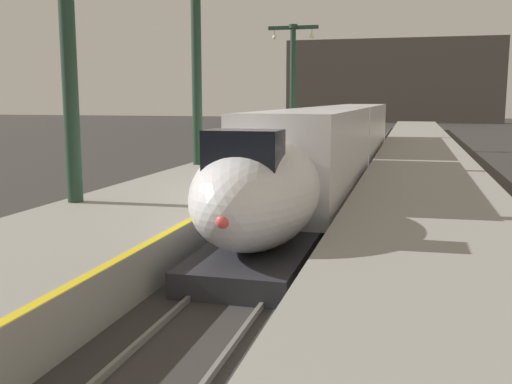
# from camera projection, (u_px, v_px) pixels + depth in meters

# --- Properties ---
(platform_left) EXTENTS (4.80, 110.00, 1.05)m
(platform_left) POSITION_uv_depth(u_px,v_px,m) (244.00, 174.00, 27.45)
(platform_left) COLOR gray
(platform_left) RESTS_ON ground
(platform_right) EXTENTS (4.80, 110.00, 1.05)m
(platform_right) POSITION_uv_depth(u_px,v_px,m) (424.00, 180.00, 25.42)
(platform_right) COLOR gray
(platform_right) RESTS_ON ground
(platform_left_safety_stripe) EXTENTS (0.20, 107.80, 0.01)m
(platform_left_safety_stripe) POSITION_uv_depth(u_px,v_px,m) (292.00, 164.00, 26.80)
(platform_left_safety_stripe) COLOR yellow
(platform_left_safety_stripe) RESTS_ON platform_left
(rail_main_left) EXTENTS (0.08, 110.00, 0.12)m
(rail_main_left) POSITION_uv_depth(u_px,v_px,m) (323.00, 179.00, 29.32)
(rail_main_left) COLOR slate
(rail_main_left) RESTS_ON ground
(rail_main_right) EXTENTS (0.08, 110.00, 0.12)m
(rail_main_right) POSITION_uv_depth(u_px,v_px,m) (353.00, 180.00, 28.95)
(rail_main_right) COLOR slate
(rail_main_right) RESTS_ON ground
(highspeed_train_main) EXTENTS (2.92, 37.16, 3.60)m
(highspeed_train_main) POSITION_uv_depth(u_px,v_px,m) (337.00, 142.00, 28.38)
(highspeed_train_main) COLOR silver
(highspeed_train_main) RESTS_ON ground
(station_column_mid) EXTENTS (4.00, 0.68, 8.93)m
(station_column_mid) POSITION_uv_depth(u_px,v_px,m) (66.00, 9.00, 16.17)
(station_column_mid) COLOR #1E3828
(station_column_mid) RESTS_ON platform_left
(station_column_far) EXTENTS (4.00, 0.68, 10.07)m
(station_column_far) POSITION_uv_depth(u_px,v_px,m) (196.00, 29.00, 25.81)
(station_column_far) COLOR #1E3828
(station_column_far) RESTS_ON platform_left
(station_column_distant) EXTENTS (4.00, 0.68, 8.76)m
(station_column_distant) POSITION_uv_depth(u_px,v_px,m) (293.00, 69.00, 46.91)
(station_column_distant) COLOR #1E3828
(station_column_distant) RESTS_ON platform_left
(terminus_back_wall) EXTENTS (36.00, 2.00, 14.00)m
(terminus_back_wall) POSITION_uv_depth(u_px,v_px,m) (392.00, 81.00, 99.23)
(terminus_back_wall) COLOR #4C4742
(terminus_back_wall) RESTS_ON ground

